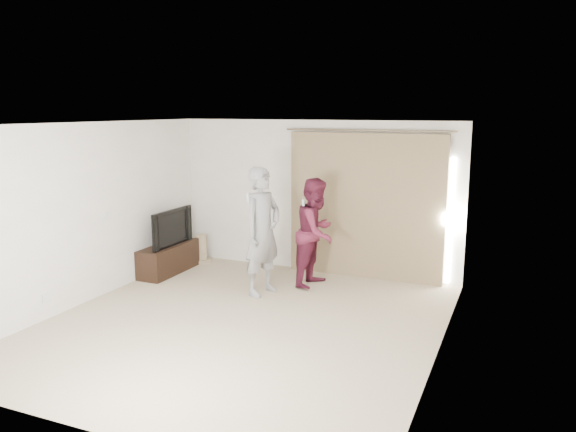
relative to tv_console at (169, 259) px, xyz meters
The scene contains 10 objects.
floor 2.79m from the tv_console, 35.40° to the right, with size 5.50×5.50×0.00m, color beige.
wall_back 2.75m from the tv_console, 26.73° to the left, with size 5.00×0.04×2.60m, color white.
wall_left 1.94m from the tv_console, 98.31° to the right, with size 0.04×5.50×2.60m.
ceiling 3.64m from the tv_console, 35.40° to the right, with size 5.00×5.50×0.01m, color white.
curtain 3.49m from the tv_console, 18.62° to the left, with size 2.80×0.11×2.46m.
tv_console is the anchor object (origin of this frame).
tv 0.56m from the tv_console, ahead, with size 1.08×0.14×0.62m, color black.
scratching_post 0.81m from the tv_console, 78.21° to the left, with size 0.38×0.38×0.51m.
person_man 2.13m from the tv_console, 10.35° to the right, with size 0.64×0.81×1.94m.
person_woman 2.67m from the tv_console, ahead, with size 0.74×0.91×1.72m.
Camera 1 is at (3.28, -6.19, 2.78)m, focal length 35.00 mm.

